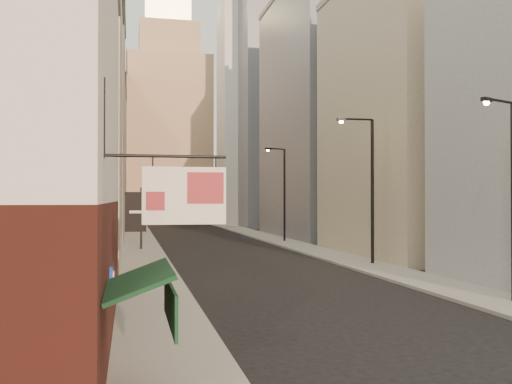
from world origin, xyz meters
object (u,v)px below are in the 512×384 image
white_tower (246,105)px  traffic_light_left (141,208)px  streetlamp_near (510,189)px  streetlamp_mid (369,182)px  streetlamp_far (283,189)px  clock_tower (168,121)px

white_tower → traffic_light_left: white_tower is taller
streetlamp_near → streetlamp_mid: (0.04, 13.36, 0.67)m
white_tower → streetlamp_far: size_ratio=4.70×
streetlamp_far → white_tower: bearing=61.9°
white_tower → streetlamp_near: 68.22m
white_tower → streetlamp_far: bearing=-95.8°
clock_tower → streetlamp_near: 82.10m
traffic_light_left → streetlamp_far: bearing=-173.3°
streetlamp_mid → traffic_light_left: (-13.44, 13.34, -1.80)m
streetlamp_far → streetlamp_mid: bearing=-111.4°
streetlamp_far → traffic_light_left: bearing=-178.8°
clock_tower → streetlamp_near: bearing=-84.5°
clock_tower → traffic_light_left: 56.11m
clock_tower → streetlamp_mid: clock_tower is taller
clock_tower → traffic_light_left: (-5.62, -53.97, -14.28)m
white_tower → traffic_light_left: bearing=-112.6°
streetlamp_mid → streetlamp_far: size_ratio=1.02×
white_tower → streetlamp_far: (-3.49, -34.27, -13.56)m
clock_tower → traffic_light_left: size_ratio=8.98×
white_tower → traffic_light_left: size_ratio=8.30×
streetlamp_near → streetlamp_mid: size_ratio=0.87×
traffic_light_left → streetlamp_near: bearing=99.9°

